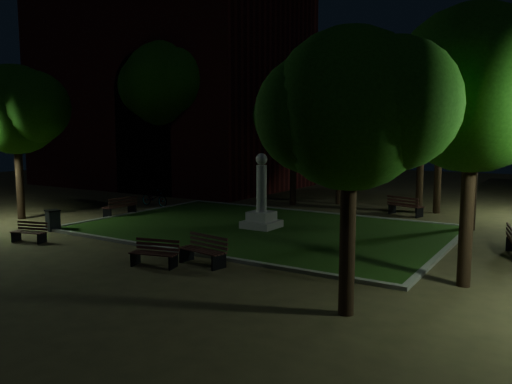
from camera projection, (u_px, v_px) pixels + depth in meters
ground at (235, 238)px, 19.83m from camera, size 80.00×80.00×0.00m
lawn at (261, 228)px, 21.51m from camera, size 15.00×10.00×0.08m
lawn_kerb at (261, 228)px, 21.50m from camera, size 15.40×10.40×0.12m
monument at (261, 207)px, 21.40m from camera, size 1.40×1.40×3.20m
building_main at (168, 91)px, 38.94m from camera, size 20.00×12.00×15.00m
tree_west at (17, 110)px, 23.48m from camera, size 5.19×4.24×7.35m
tree_north_wl at (295, 113)px, 28.18m from camera, size 4.93×4.02×7.25m
tree_north_er at (443, 104)px, 25.14m from camera, size 6.64×5.42×8.30m
tree_ne at (480, 96)px, 20.67m from camera, size 5.87×4.80×8.07m
tree_east at (477, 89)px, 12.88m from camera, size 5.35×4.36×7.46m
tree_se at (354, 110)px, 10.87m from camera, size 4.41×3.60×6.45m
tree_nw at (167, 84)px, 32.22m from camera, size 6.75×5.51×10.03m
tree_far_north at (342, 91)px, 28.43m from camera, size 5.55×4.53×8.78m
tree_extra at (425, 99)px, 25.23m from camera, size 5.74×4.69×8.19m
lamppost_nw at (174, 145)px, 34.97m from camera, size 1.18×0.28×4.73m
bench_near_left at (155, 254)px, 15.54m from camera, size 1.60×0.88×0.83m
bench_near_right at (204, 251)px, 15.71m from camera, size 1.77×0.84×0.93m
bench_west_near at (30, 233)px, 19.03m from camera, size 1.45×0.82×0.75m
bench_left_side at (121, 207)px, 24.91m from camera, size 0.73×1.78×0.95m
bench_far_side at (405, 207)px, 25.05m from camera, size 1.88×1.10×0.97m
trash_bin at (53, 220)px, 21.17m from camera, size 0.63×0.63×0.89m
bicycle at (155, 197)px, 28.23m from camera, size 1.91×0.70×1.00m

